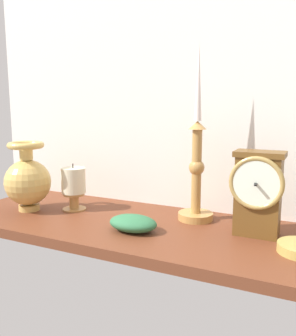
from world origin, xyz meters
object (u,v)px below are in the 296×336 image
(mantel_clock, at_px, (258,192))
(candlestick_tall_left, at_px, (197,169))
(brass_vase_bulbous, at_px, (28,180))

(mantel_clock, bearing_deg, candlestick_tall_left, 162.31)
(mantel_clock, xyz_separation_m, brass_vase_bulbous, (-0.60, -0.07, -0.01))
(candlestick_tall_left, relative_size, brass_vase_bulbous, 2.30)
(candlestick_tall_left, bearing_deg, mantel_clock, -17.69)
(candlestick_tall_left, bearing_deg, brass_vase_bulbous, -164.65)
(candlestick_tall_left, distance_m, brass_vase_bulbous, 0.46)
(mantel_clock, xyz_separation_m, candlestick_tall_left, (-0.16, 0.05, 0.03))
(mantel_clock, relative_size, candlestick_tall_left, 0.43)
(mantel_clock, distance_m, brass_vase_bulbous, 0.61)
(mantel_clock, height_order, candlestick_tall_left, candlestick_tall_left)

